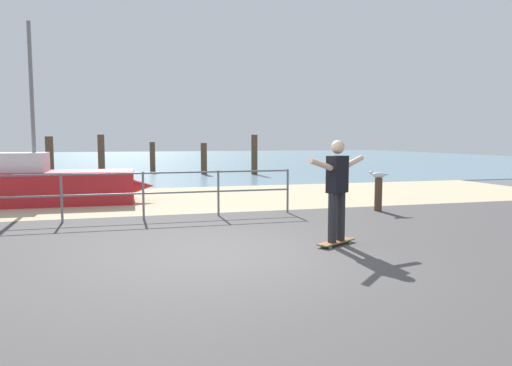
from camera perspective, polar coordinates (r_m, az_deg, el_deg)
The scene contains 14 objects.
ground_plane at distance 6.13m, azimuth -0.69°, elevation -11.21°, with size 24.00×10.00×0.04m, color #474444.
beach_strip at distance 13.88m, azimuth -8.93°, elevation -1.91°, with size 24.00×6.00×0.04m, color tan.
sea_surface at distance 41.75m, azimuth -13.07°, elevation 2.87°, with size 72.00×50.00×0.04m, color slate.
railing_fence at distance 10.36m, azimuth -18.25°, elevation -0.71°, with size 8.31×0.05×1.05m.
sailboat at distance 13.47m, azimuth -23.49°, elevation -0.29°, with size 4.97×1.46×4.76m.
skateboard at distance 7.79m, azimuth 9.81°, elevation -7.15°, with size 0.79×0.58×0.08m.
skateboarder at distance 7.65m, azimuth 9.93°, elevation -0.19°, with size 1.29×0.81×1.65m.
bollard_short at distance 11.60m, azimuth 14.77°, elevation -1.42°, with size 0.18×0.18×0.82m, color #513826.
seagull at distance 11.55m, azimuth 14.75°, elevation 0.98°, with size 0.49×0.20×0.18m.
groyne_post_1 at distance 23.86m, azimuth -23.99°, elevation 2.99°, with size 0.36×0.36×1.88m, color #513826.
groyne_post_2 at distance 22.09m, azimuth -18.44°, elevation 3.12°, with size 0.30×0.30×1.95m, color #513826.
groyne_post_3 at distance 25.31m, azimuth -12.58°, elevation 3.12°, with size 0.28×0.28×1.60m, color #513826.
groyne_post_4 at distance 23.26m, azimuth -6.41°, elevation 2.98°, with size 0.31×0.31×1.56m, color #513826.
groyne_post_5 at distance 22.98m, azimuth -0.20°, elevation 3.49°, with size 0.31×0.31×1.96m, color #513826.
Camera 1 is at (-1.46, -6.69, 1.75)m, focal length 32.61 mm.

